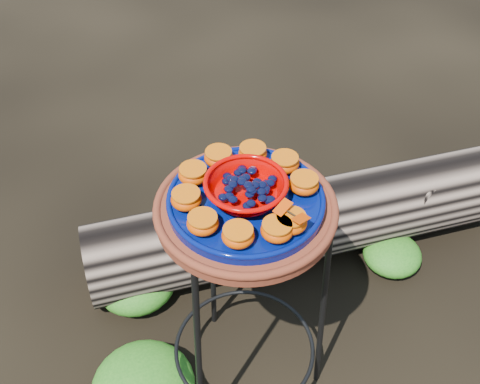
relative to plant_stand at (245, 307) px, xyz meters
name	(u,v)px	position (x,y,z in m)	size (l,w,h in m)	color
ground	(244,374)	(0.00, 0.00, -0.35)	(60.00, 60.00, 0.00)	black
plant_stand	(245,307)	(0.00, 0.00, 0.00)	(0.44, 0.44, 0.70)	black
terracotta_saucer	(246,210)	(0.00, 0.00, 0.37)	(0.41, 0.41, 0.03)	brown
cobalt_plate	(246,201)	(0.00, 0.00, 0.39)	(0.35, 0.35, 0.02)	#07164A
red_bowl	(246,190)	(0.00, 0.00, 0.43)	(0.17, 0.17, 0.05)	#C60200
glass_gems	(246,178)	(0.00, 0.00, 0.47)	(0.14, 0.14, 0.02)	black
orange_half_0	(291,222)	(0.04, -0.12, 0.42)	(0.07, 0.07, 0.04)	#C83C00
orange_half_1	(304,184)	(0.13, -0.04, 0.42)	(0.07, 0.07, 0.04)	#C83C00
orange_half_2	(285,163)	(0.12, 0.04, 0.42)	(0.07, 0.07, 0.04)	#C83C00
orange_half_3	(253,153)	(0.07, 0.11, 0.42)	(0.07, 0.07, 0.04)	#C83C00
orange_half_4	(219,157)	(0.00, 0.13, 0.42)	(0.07, 0.07, 0.04)	#C83C00
orange_half_5	(193,174)	(-0.08, 0.10, 0.42)	(0.07, 0.07, 0.04)	#C83C00
orange_half_6	(186,199)	(-0.13, 0.04, 0.42)	(0.07, 0.07, 0.04)	#C83C00
orange_half_7	(203,223)	(-0.12, -0.04, 0.42)	(0.07, 0.07, 0.04)	#C83C00
orange_half_8	(238,236)	(-0.07, -0.11, 0.42)	(0.07, 0.07, 0.04)	#C83C00
orange_half_9	(277,230)	(0.00, -0.13, 0.42)	(0.07, 0.07, 0.04)	#C83C00
butterfly	(292,213)	(0.04, -0.12, 0.45)	(0.09, 0.05, 0.02)	#D33A01
driftwood_log	(300,222)	(0.41, 0.37, -0.21)	(1.49, 0.39, 0.28)	black
foliage_right	(392,254)	(0.67, 0.16, -0.30)	(0.21, 0.21, 0.10)	#206616
foliage_back	(136,281)	(-0.19, 0.44, -0.28)	(0.27, 0.27, 0.13)	#206616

